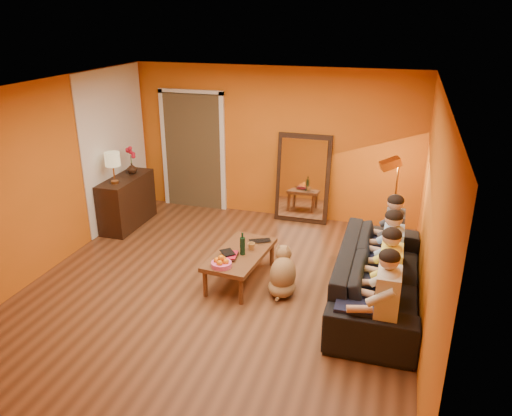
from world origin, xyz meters
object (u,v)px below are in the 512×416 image
(person_mid_left, at_px, (389,278))
(vase, at_px, (132,168))
(mirror_frame, at_px, (303,178))
(sofa, at_px, (378,276))
(sideboard, at_px, (127,202))
(table_lamp, at_px, (113,168))
(laptop, at_px, (260,242))
(person_mid_right, at_px, (391,257))
(person_far_left, at_px, (387,303))
(floor_lamp, at_px, (394,207))
(coffee_table, at_px, (240,266))
(dog, at_px, (283,271))
(wine_bottle, at_px, (242,244))
(person_far_right, at_px, (393,238))
(tumbler, at_px, (251,246))

(person_mid_left, xyz_separation_m, vase, (-4.37, 1.99, 0.33))
(mirror_frame, xyz_separation_m, sofa, (1.45, -2.37, -0.39))
(sideboard, distance_m, sofa, 4.43)
(table_lamp, xyz_separation_m, sofa, (4.24, -0.99, -0.74))
(person_mid_left, bearing_deg, laptop, 154.42)
(person_mid_right, xyz_separation_m, laptop, (-1.76, 0.29, -0.18))
(person_far_left, bearing_deg, floor_lamp, 90.68)
(sofa, bearing_deg, sideboard, 73.11)
(table_lamp, distance_m, person_mid_left, 4.63)
(person_mid_left, bearing_deg, coffee_table, 165.74)
(mirror_frame, bearing_deg, floor_lamp, -28.40)
(dog, relative_size, person_mid_right, 0.53)
(coffee_table, bearing_deg, person_far_left, -22.85)
(dog, bearing_deg, sofa, 22.96)
(wine_bottle, height_order, laptop, wine_bottle)
(mirror_frame, xyz_separation_m, person_mid_right, (1.58, -2.27, -0.15))
(sideboard, xyz_separation_m, table_lamp, (0.00, -0.30, 0.68))
(person_mid_right, relative_size, vase, 6.80)
(coffee_table, relative_size, vase, 6.80)
(sideboard, xyz_separation_m, wine_bottle, (2.48, -1.29, 0.15))
(laptop, bearing_deg, table_lamp, 141.25)
(laptop, bearing_deg, dog, -74.78)
(person_mid_left, relative_size, wine_bottle, 3.94)
(table_lamp, bearing_deg, person_far_right, -4.42)
(floor_lamp, bearing_deg, person_mid_right, -108.41)
(coffee_table, height_order, person_mid_right, person_mid_right)
(floor_lamp, distance_m, person_mid_left, 1.98)
(person_far_right, distance_m, vase, 4.47)
(floor_lamp, relative_size, person_mid_right, 1.18)
(dog, bearing_deg, person_mid_left, 2.99)
(person_mid_left, relative_size, vase, 6.80)
(person_far_left, xyz_separation_m, person_mid_left, (0.00, 0.55, 0.00))
(sofa, bearing_deg, vase, 70.07)
(mirror_frame, bearing_deg, person_far_left, -64.86)
(mirror_frame, xyz_separation_m, sideboard, (-2.79, -1.08, -0.34))
(vase, bearing_deg, floor_lamp, -0.11)
(table_lamp, xyz_separation_m, person_mid_left, (4.37, -1.44, -0.49))
(sideboard, height_order, laptop, sideboard)
(person_mid_right, distance_m, laptop, 1.80)
(mirror_frame, height_order, person_far_left, mirror_frame)
(sofa, bearing_deg, person_mid_left, -163.89)
(tumbler, bearing_deg, mirror_frame, 83.72)
(mirror_frame, relative_size, person_mid_left, 1.25)
(wine_bottle, bearing_deg, sideboard, 152.43)
(sofa, xyz_separation_m, person_mid_right, (0.13, 0.10, 0.24))
(person_far_right, distance_m, laptop, 1.79)
(mirror_frame, relative_size, wine_bottle, 4.90)
(person_far_left, relative_size, wine_bottle, 3.94)
(person_far_left, xyz_separation_m, tumbler, (-1.82, 1.16, -0.14))
(sideboard, relative_size, vase, 6.57)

